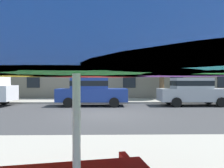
# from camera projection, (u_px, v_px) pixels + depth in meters

# --- Properties ---
(ground_plane) EXTENTS (120.00, 120.00, 0.00)m
(ground_plane) POSITION_uv_depth(u_px,v_px,m) (104.00, 115.00, 10.68)
(ground_plane) COLOR #38383A
(sidewalk_far) EXTENTS (56.00, 3.60, 0.12)m
(sidewalk_far) POSITION_uv_depth(u_px,v_px,m) (105.00, 101.00, 17.47)
(sidewalk_far) COLOR #9E998E
(sidewalk_far) RESTS_ON ground
(apartment_building) EXTENTS (41.53, 12.08, 16.00)m
(apartment_building) POSITION_uv_depth(u_px,v_px,m) (106.00, 24.00, 25.55)
(apartment_building) COLOR gray
(apartment_building) RESTS_ON ground
(sedan_blue) EXTENTS (4.40, 1.98, 1.78)m
(sedan_blue) POSITION_uv_depth(u_px,v_px,m) (91.00, 91.00, 14.34)
(sedan_blue) COLOR navy
(sedan_blue) RESTS_ON ground
(sedan_silver) EXTENTS (4.40, 1.98, 1.78)m
(sedan_silver) POSITION_uv_depth(u_px,v_px,m) (193.00, 91.00, 14.48)
(sedan_silver) COLOR #A8AAB2
(sedan_silver) RESTS_ON ground
(street_tree_middle) EXTENTS (2.76, 2.69, 5.20)m
(street_tree_middle) POSITION_uv_depth(u_px,v_px,m) (161.00, 55.00, 18.18)
(street_tree_middle) COLOR brown
(street_tree_middle) RESTS_ON ground
(patio_umbrella) EXTENTS (3.86, 3.86, 2.19)m
(patio_umbrella) POSITION_uv_depth(u_px,v_px,m) (76.00, 41.00, 1.65)
(patio_umbrella) COLOR silver
(patio_umbrella) RESTS_ON ground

